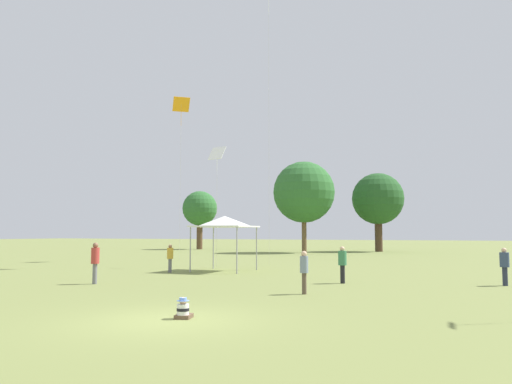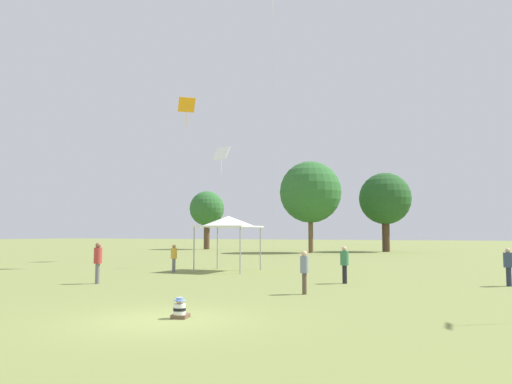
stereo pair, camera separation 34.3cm
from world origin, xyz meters
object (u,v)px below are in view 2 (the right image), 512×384
Objects in this scene: person_standing_6 at (508,264)px; canopy_tent at (228,222)px; distant_tree_2 at (207,209)px; kite_1 at (187,108)px; person_standing_1 at (344,262)px; person_standing_2 at (174,256)px; person_standing_0 at (98,259)px; kite_0 at (221,155)px; person_standing_5 at (304,268)px; distant_tree_1 at (385,199)px; seated_toddler at (180,310)px; distant_tree_0 at (310,192)px.

person_standing_6 is 14.77m from canopy_tent.
kite_1 is at bearing -63.94° from distant_tree_2.
person_standing_1 is 0.50× the size of canopy_tent.
person_standing_2 is at bearing 4.04° from person_standing_1.
kite_0 reaches higher than person_standing_0.
distant_tree_1 is (-4.23, 43.05, 5.31)m from person_standing_5.
person_standing_2 is at bearing -7.39° from person_standing_5.
person_standing_2 is at bearing -62.97° from distant_tree_2.
seated_toddler is at bearing 133.97° from person_standing_0.
kite_1 is at bearing 133.89° from canopy_tent.
person_standing_1 is 1.02× the size of person_standing_6.
kite_1 is (-16.31, 12.97, 11.57)m from person_standing_1.
kite_1 is at bearing -78.88° from person_standing_0.
distant_tree_2 reaches higher than person_standing_0.
person_standing_6 is at bearing 41.83° from seated_toddler.
kite_0 is (0.34, 4.96, 6.39)m from person_standing_2.
person_standing_0 is 6.66m from person_standing_2.
distant_tree_2 reaches higher than canopy_tent.
distant_tree_1 is (11.70, 25.72, -6.27)m from kite_1.
canopy_tent is 0.35× the size of distant_tree_1.
distant_tree_1 reaches higher than person_standing_2.
distant_tree_1 is 23.97m from distant_tree_2.
distant_tree_2 reaches higher than person_standing_1.
seated_toddler is at bearing -74.50° from person_standing_2.
distant_tree_1 is (7.19, 6.58, -0.57)m from distant_tree_0.
distant_tree_1 is (5.66, 36.51, 5.32)m from person_standing_2.
kite_1 is at bearing -170.44° from kite_0.
person_standing_0 is 0.23× the size of kite_0.
person_standing_5 is at bearing -56.39° from distant_tree_2.
person_standing_5 is 9.17m from person_standing_6.
person_standing_1 is at bearing -53.08° from distant_tree_2.
person_standing_6 is 0.20× the size of distant_tree_2.
person_standing_2 is (-0.44, 6.64, -0.15)m from person_standing_0.
person_standing_2 is 0.48× the size of canopy_tent.
person_standing_0 is 1.14× the size of person_standing_2.
distant_tree_1 is at bearing -106.17° from person_standing_0.
kite_0 is (-0.10, 11.60, 6.24)m from person_standing_0.
person_standing_6 is at bearing -46.02° from distant_tree_2.
person_standing_1 is at bearing -164.85° from person_standing_0.
kite_1 is (-6.04, 10.79, 11.59)m from person_standing_2.
canopy_tent is 39.67m from distant_tree_2.
distant_tree_1 is at bearing 79.22° from seated_toddler.
distant_tree_2 is at bearing 121.43° from canopy_tent.
canopy_tent reaches higher than person_standing_2.
kite_1 is (-6.38, 5.83, 5.21)m from kite_0.
kite_0 reaches higher than person_standing_2.
person_standing_0 reaches higher than seated_toddler.
person_standing_1 reaches higher than person_standing_2.
distant_tree_1 reaches higher than person_standing_6.
canopy_tent is at bearing -95.47° from distant_tree_1.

